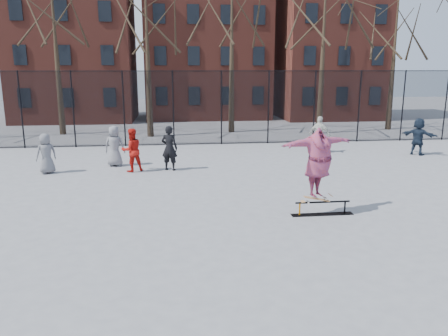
{
  "coord_description": "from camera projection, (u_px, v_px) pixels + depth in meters",
  "views": [
    {
      "loc": [
        -1.42,
        -10.63,
        4.12
      ],
      "look_at": [
        -0.0,
        1.5,
        1.31
      ],
      "focal_mm": 35.0,
      "sensor_mm": 36.0,
      "label": 1
    }
  ],
  "objects": [
    {
      "name": "bystander_black",
      "position": [
        169.0,
        148.0,
        17.79
      ],
      "size": [
        0.78,
        0.64,
        1.85
      ],
      "primitive_type": "imported",
      "rotation": [
        0.0,
        0.0,
        2.8
      ],
      "color": "black",
      "rests_on": "ground"
    },
    {
      "name": "ground",
      "position": [
        231.0,
        230.0,
        11.38
      ],
      "size": [
        100.0,
        100.0,
        0.0
      ],
      "primitive_type": "plane",
      "color": "slate"
    },
    {
      "name": "skate_rail",
      "position": [
        322.0,
        209.0,
        12.51
      ],
      "size": [
        1.81,
        0.28,
        0.4
      ],
      "color": "black",
      "rests_on": "ground"
    },
    {
      "name": "bystander_grey",
      "position": [
        115.0,
        146.0,
        18.57
      ],
      "size": [
        0.92,
        0.66,
        1.74
      ],
      "primitive_type": "imported",
      "rotation": [
        0.0,
        0.0,
        3.01
      ],
      "color": "slate",
      "rests_on": "ground"
    },
    {
      "name": "skateboard",
      "position": [
        316.0,
        200.0,
        12.43
      ],
      "size": [
        0.81,
        0.19,
        0.1
      ],
      "primitive_type": null,
      "color": "#A46A41",
      "rests_on": "skate_rail"
    },
    {
      "name": "bystander_white",
      "position": [
        320.0,
        135.0,
        21.51
      ],
      "size": [
        1.09,
        1.02,
        1.8
      ],
      "primitive_type": "imported",
      "rotation": [
        0.0,
        0.0,
        2.45
      ],
      "color": "silver",
      "rests_on": "ground"
    },
    {
      "name": "bystander_red",
      "position": [
        132.0,
        150.0,
        17.58
      ],
      "size": [
        1.05,
        0.95,
        1.76
      ],
      "primitive_type": "imported",
      "rotation": [
        0.0,
        0.0,
        3.55
      ],
      "color": "red",
      "rests_on": "ground"
    },
    {
      "name": "bystander_extra",
      "position": [
        46.0,
        154.0,
        17.28
      ],
      "size": [
        0.94,
        0.84,
        1.61
      ],
      "primitive_type": "imported",
      "rotation": [
        0.0,
        0.0,
        3.67
      ],
      "color": "slate",
      "rests_on": "ground"
    },
    {
      "name": "tree_row",
      "position": [
        190.0,
        13.0,
        26.3
      ],
      "size": [
        33.66,
        7.46,
        10.67
      ],
      "color": "black",
      "rests_on": "ground"
    },
    {
      "name": "bystander_navy",
      "position": [
        418.0,
        136.0,
        20.98
      ],
      "size": [
        1.5,
        1.59,
        1.79
      ],
      "primitive_type": "imported",
      "rotation": [
        0.0,
        0.0,
        2.3
      ],
      "color": "#1B2637",
      "rests_on": "ground"
    },
    {
      "name": "fence",
      "position": [
        199.0,
        107.0,
        23.5
      ],
      "size": [
        34.03,
        0.07,
        4.0
      ],
      "color": "black",
      "rests_on": "ground"
    },
    {
      "name": "skater",
      "position": [
        318.0,
        165.0,
        12.2
      ],
      "size": [
        2.48,
        1.51,
        1.96
      ],
      "primitive_type": "imported",
      "rotation": [
        0.0,
        0.0,
        0.39
      ],
      "color": "#543B94",
      "rests_on": "skateboard"
    },
    {
      "name": "rowhouses",
      "position": [
        198.0,
        43.0,
        35.27
      ],
      "size": [
        29.0,
        7.0,
        13.0
      ],
      "color": "maroon",
      "rests_on": "ground"
    }
  ]
}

